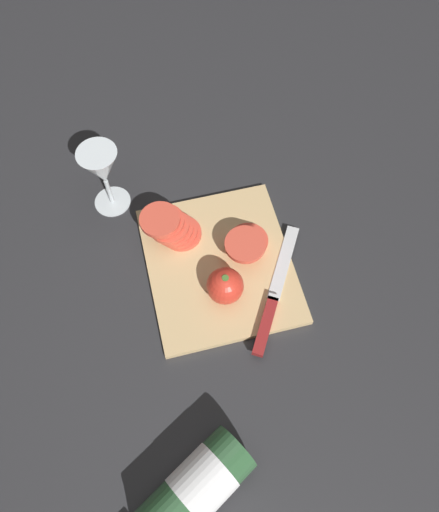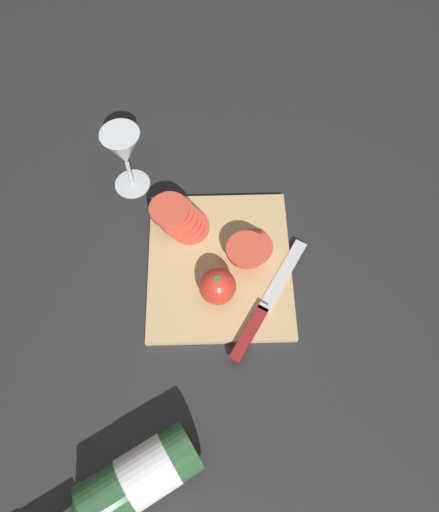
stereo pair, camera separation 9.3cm
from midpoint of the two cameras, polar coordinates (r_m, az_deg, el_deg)
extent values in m
plane|color=#28282B|center=(1.01, -4.77, 2.84)|extent=(3.00, 3.00, 0.00)
cube|color=tan|center=(0.97, -2.75, -1.27)|extent=(0.31, 0.27, 0.01)
cylinder|color=#2D5633|center=(0.84, -6.31, -25.40)|extent=(0.16, 0.20, 0.08)
cylinder|color=silver|center=(0.84, -5.48, -24.74)|extent=(0.11, 0.11, 0.08)
cylinder|color=silver|center=(1.08, -14.57, 5.86)|extent=(0.07, 0.07, 0.00)
cylinder|color=silver|center=(1.05, -15.01, 6.94)|extent=(0.01, 0.01, 0.07)
cone|color=silver|center=(0.99, -16.06, 9.44)|extent=(0.08, 0.08, 0.09)
cone|color=#DBCC84|center=(1.01, -15.64, 8.45)|extent=(0.02, 0.02, 0.03)
sphere|color=red|center=(0.90, -2.31, -3.73)|extent=(0.07, 0.07, 0.07)
cylinder|color=#47702D|center=(0.87, -2.38, -2.91)|extent=(0.01, 0.01, 0.01)
cube|color=silver|center=(0.96, 4.62, -0.96)|extent=(0.15, 0.11, 0.00)
cube|color=silver|center=(0.92, 3.31, -5.14)|extent=(0.02, 0.02, 0.01)
cube|color=maroon|center=(0.90, 2.33, -8.29)|extent=(0.11, 0.08, 0.01)
cylinder|color=#DB4C38|center=(0.99, -7.00, 2.34)|extent=(0.08, 0.08, 0.01)
cylinder|color=#DB4C38|center=(0.98, -7.50, 2.60)|extent=(0.08, 0.08, 0.01)
cylinder|color=#DB4C38|center=(0.98, -8.01, 2.87)|extent=(0.08, 0.08, 0.01)
cylinder|color=#DB4C38|center=(0.97, -8.53, 3.14)|extent=(0.08, 0.08, 0.01)
cylinder|color=#DB4C38|center=(0.96, -9.06, 3.41)|extent=(0.08, 0.08, 0.01)
cylinder|color=#DB4C38|center=(0.95, -9.59, 3.69)|extent=(0.08, 0.08, 0.01)
cylinder|color=#DB4C38|center=(0.98, 0.60, 1.48)|extent=(0.08, 0.08, 0.01)
cylinder|color=#DB4C38|center=(0.96, 0.48, 1.38)|extent=(0.08, 0.08, 0.01)
cylinder|color=#DB4C38|center=(0.95, 0.36, 1.27)|extent=(0.08, 0.08, 0.01)
cylinder|color=#DB4C38|center=(0.94, 0.23, 1.17)|extent=(0.08, 0.08, 0.01)
cylinder|color=#DB4C38|center=(0.93, 0.10, 1.06)|extent=(0.08, 0.08, 0.01)
camera|label=1|loc=(0.05, -92.88, -5.55)|focal=35.00mm
camera|label=2|loc=(0.05, 87.12, 5.55)|focal=35.00mm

